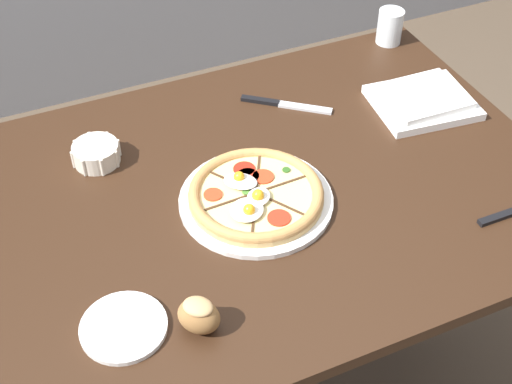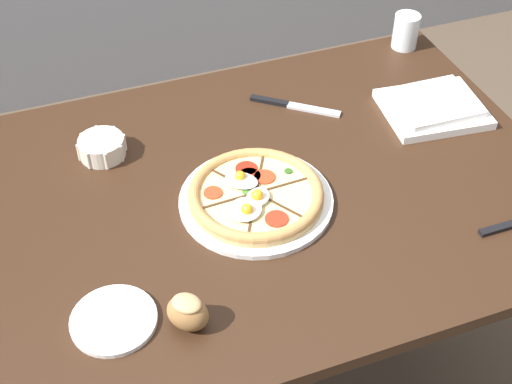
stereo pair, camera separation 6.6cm
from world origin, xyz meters
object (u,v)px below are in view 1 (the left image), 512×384
Objects in this scene: dining_table at (270,219)px; water_glass at (390,28)px; napkin_folded at (423,100)px; knife_spare at (285,104)px; bread_piece_near at (199,315)px; ramekin_bowl at (96,153)px; pizza at (256,196)px; side_saucer at (124,327)px.

water_glass reaches higher than dining_table.
knife_spare is at bearing 156.09° from napkin_folded.
water_glass is at bearing 74.38° from napkin_folded.
bread_piece_near reaches higher than napkin_folded.
knife_spare is at bearing 51.76° from bread_piece_near.
ramekin_bowl is at bearing -139.63° from knife_spare.
water_glass reaches higher than knife_spare.
bread_piece_near is (-0.21, -0.25, 0.02)m from pizza.
bread_piece_near reaches higher than pizza.
ramekin_bowl is 0.58× the size of knife_spare.
ramekin_bowl is 1.14× the size of bread_piece_near.
pizza reaches higher than side_saucer.
napkin_folded reaches higher than dining_table.
pizza reaches higher than knife_spare.
pizza is 3.45× the size of water_glass.
side_saucer is at bearing -145.63° from water_glass.
side_saucer is (-0.53, -0.47, 0.00)m from knife_spare.
pizza is 1.70× the size of knife_spare.
bread_piece_near is at bearing -84.48° from ramekin_bowl.
water_glass is (0.08, 0.28, 0.02)m from napkin_folded.
napkin_folded is at bearing -8.50° from ramekin_bowl.
pizza is at bearing -87.58° from knife_spare.
pizza is 2.07× the size of side_saucer.
pizza is at bearing -44.59° from ramekin_bowl.
pizza is at bearing 30.26° from side_saucer.
bread_piece_near is (-0.26, -0.28, 0.14)m from dining_table.
dining_table is 6.57× the size of knife_spare.
pizza is 0.33m from bread_piece_near.
ramekin_bowl is at bearing 171.50° from napkin_folded.
bread_piece_near is at bearing -139.56° from water_glass.
water_glass is 1.11m from side_saucer.
pizza is at bearing -142.97° from dining_table.
pizza is 0.72m from water_glass.
bread_piece_near reaches higher than ramekin_bowl.
bread_piece_near reaches higher than side_saucer.
ramekin_bowl is (-0.26, 0.26, 0.00)m from pizza.
dining_table is 13.29× the size of water_glass.
ramekin_bowl reaches higher than napkin_folded.
ramekin_bowl is at bearing -168.57° from water_glass.
knife_spare is 0.71m from side_saucer.
dining_table is at bearing -83.74° from knife_spare.
napkin_folded is 0.81m from bread_piece_near.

